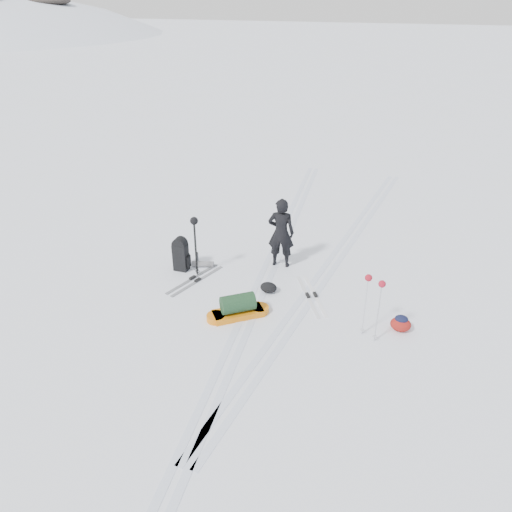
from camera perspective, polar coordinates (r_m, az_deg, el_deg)
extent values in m
plane|color=white|center=(11.47, 0.38, -3.97)|extent=(200.00, 200.00, 0.00)
ellipsoid|color=black|center=(84.78, -23.23, 25.23)|extent=(8.32, 6.40, 1.41)
cube|color=silver|center=(11.50, -0.19, -3.86)|extent=(1.40, 17.97, 0.01)
cube|color=silver|center=(11.44, 0.95, -4.05)|extent=(1.40, 17.97, 0.01)
cube|color=silver|center=(12.91, 8.47, -0.31)|extent=(2.09, 13.88, 0.01)
cube|color=silver|center=(12.89, 9.52, -0.46)|extent=(2.09, 13.88, 0.01)
imported|color=black|center=(12.11, 2.87, 2.65)|extent=(0.69, 0.49, 1.78)
cube|color=orange|center=(10.60, -2.06, -6.58)|extent=(1.12, 0.98, 0.13)
cylinder|color=orange|center=(10.72, 0.44, -6.11)|extent=(0.54, 0.54, 0.13)
cylinder|color=orange|center=(10.50, -4.62, -7.04)|extent=(0.54, 0.54, 0.13)
cylinder|color=#16321B|center=(10.45, -2.08, -5.41)|extent=(0.80, 0.73, 0.39)
cube|color=black|center=(12.27, -8.59, -0.14)|extent=(0.35, 0.25, 0.69)
cylinder|color=black|center=(12.10, -8.71, 1.36)|extent=(0.34, 0.24, 0.33)
cube|color=black|center=(12.26, -7.78, -0.63)|extent=(0.08, 0.18, 0.29)
cylinder|color=slate|center=(12.45, -6.09, -0.93)|extent=(0.56, 0.28, 0.15)
cylinder|color=black|center=(11.88, -6.97, 0.93)|extent=(0.03, 0.03, 1.40)
cylinder|color=black|center=(11.80, -6.84, 0.73)|extent=(0.03, 0.03, 1.40)
torus|color=black|center=(12.16, -6.81, -1.55)|extent=(0.11, 0.11, 0.01)
torus|color=black|center=(12.08, -6.69, -1.76)|extent=(0.11, 0.11, 0.01)
sphere|color=black|center=(11.52, -7.10, 4.01)|extent=(0.19, 0.19, 0.19)
cylinder|color=silver|center=(9.98, 12.34, -5.73)|extent=(0.03, 0.03, 1.29)
cylinder|color=#B9BDC1|center=(9.85, 13.76, -6.42)|extent=(0.03, 0.03, 1.29)
torus|color=#B4B7BC|center=(10.29, 12.03, -8.25)|extent=(0.12, 0.12, 0.01)
torus|color=#B1B3B9|center=(10.17, 13.41, -8.96)|extent=(0.12, 0.12, 0.01)
sphere|color=maroon|center=(9.63, 12.74, -2.45)|extent=(0.14, 0.14, 0.14)
sphere|color=maroon|center=(9.50, 14.21, -3.12)|extent=(0.14, 0.14, 0.14)
cube|color=#919399|center=(11.89, -6.68, -2.85)|extent=(0.66, 1.65, 0.02)
cube|color=gray|center=(12.00, -7.27, -2.59)|extent=(0.66, 1.65, 0.02)
cube|color=black|center=(11.88, -6.69, -2.72)|extent=(0.12, 0.18, 0.05)
cube|color=black|center=(11.98, -7.28, -2.46)|extent=(0.12, 0.18, 0.05)
cube|color=silver|center=(11.30, 5.92, -4.63)|extent=(0.90, 1.60, 0.02)
cube|color=white|center=(11.35, 6.78, -4.53)|extent=(0.90, 1.60, 0.02)
cube|color=black|center=(11.28, 5.93, -4.49)|extent=(0.14, 0.19, 0.05)
cube|color=black|center=(11.33, 6.79, -4.39)|extent=(0.14, 0.19, 0.05)
torus|color=#5397CA|center=(10.58, -3.37, -6.99)|extent=(0.51, 0.51, 0.04)
torus|color=#5183C5|center=(10.58, -3.19, -6.88)|extent=(0.40, 0.40, 0.04)
ellipsoid|color=maroon|center=(10.55, 16.20, -7.51)|extent=(0.44, 0.34, 0.30)
ellipsoid|color=black|center=(10.47, 16.30, -6.91)|extent=(0.28, 0.23, 0.15)
cylinder|color=#4F5256|center=(12.59, -7.67, -0.39)|extent=(0.07, 0.07, 0.26)
cylinder|color=slate|center=(12.66, -6.75, -0.20)|extent=(0.07, 0.07, 0.24)
cylinder|color=black|center=(12.52, -7.72, 0.19)|extent=(0.06, 0.06, 0.03)
cylinder|color=black|center=(12.60, -6.78, 0.33)|extent=(0.06, 0.06, 0.03)
ellipsoid|color=black|center=(11.36, 1.44, -3.62)|extent=(0.46, 0.39, 0.24)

